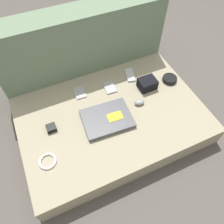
# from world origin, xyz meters

# --- Properties ---
(ground_plane) EXTENTS (8.00, 8.00, 0.00)m
(ground_plane) POSITION_xyz_m (0.00, 0.00, 0.00)
(ground_plane) COLOR #4C4742
(couch_seat) EXTENTS (1.15, 0.78, 0.15)m
(couch_seat) POSITION_xyz_m (0.00, 0.00, 0.08)
(couch_seat) COLOR gray
(couch_seat) RESTS_ON ground_plane
(couch_backrest) EXTENTS (1.15, 0.20, 0.58)m
(couch_backrest) POSITION_xyz_m (0.00, 0.49, 0.29)
(couch_backrest) COLOR #60755B
(couch_backrest) RESTS_ON ground_plane
(laptop) EXTENTS (0.31, 0.25, 0.03)m
(laptop) POSITION_xyz_m (-0.05, -0.03, 0.17)
(laptop) COLOR #47474C
(laptop) RESTS_ON couch_seat
(computer_mouse) EXTENTS (0.07, 0.05, 0.03)m
(computer_mouse) POSITION_xyz_m (0.19, 0.00, 0.17)
(computer_mouse) COLOR gray
(computer_mouse) RESTS_ON couch_seat
(speaker_puck) EXTENTS (0.10, 0.10, 0.03)m
(speaker_puck) POSITION_xyz_m (0.49, 0.10, 0.17)
(speaker_puck) COLOR black
(speaker_puck) RESTS_ON couch_seat
(phone_silver) EXTENTS (0.09, 0.14, 0.01)m
(phone_silver) POSITION_xyz_m (0.26, 0.25, 0.16)
(phone_silver) COLOR #B7B7BC
(phone_silver) RESTS_ON couch_seat
(phone_black) EXTENTS (0.08, 0.11, 0.01)m
(phone_black) POSITION_xyz_m (0.08, 0.21, 0.16)
(phone_black) COLOR #99999E
(phone_black) RESTS_ON couch_seat
(phone_small) EXTENTS (0.08, 0.11, 0.01)m
(phone_small) POSITION_xyz_m (-0.13, 0.25, 0.16)
(phone_small) COLOR #99999E
(phone_small) RESTS_ON couch_seat
(camera_pouch) EXTENTS (0.12, 0.10, 0.07)m
(camera_pouch) POSITION_xyz_m (0.31, 0.11, 0.19)
(camera_pouch) COLOR black
(camera_pouch) RESTS_ON couch_seat
(charger_brick) EXTENTS (0.06, 0.05, 0.03)m
(charger_brick) POSITION_xyz_m (-0.38, 0.05, 0.17)
(charger_brick) COLOR black
(charger_brick) RESTS_ON couch_seat
(cable_coil) EXTENTS (0.10, 0.10, 0.01)m
(cable_coil) POSITION_xyz_m (-0.45, -0.15, 0.16)
(cable_coil) COLOR white
(cable_coil) RESTS_ON couch_seat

